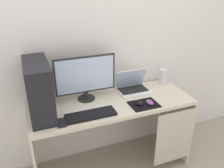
{
  "coord_description": "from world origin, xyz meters",
  "views": [
    {
      "loc": [
        -0.69,
        -1.77,
        1.79
      ],
      "look_at": [
        0.0,
        0.0,
        0.93
      ],
      "focal_mm": 37.38,
      "sensor_mm": 36.0,
      "label": 1
    }
  ],
  "objects_px": {
    "pc_tower": "(39,89)",
    "monitor": "(86,77)",
    "mouse_left": "(139,103)",
    "cell_phone": "(61,123)",
    "speaker": "(163,77)",
    "mouse_right": "(150,102)",
    "keyboard": "(91,115)",
    "laptop": "(133,86)"
  },
  "relations": [
    {
      "from": "mouse_left",
      "to": "pc_tower",
      "type": "bearing_deg",
      "value": 168.43
    },
    {
      "from": "speaker",
      "to": "mouse_left",
      "type": "distance_m",
      "value": 0.56
    },
    {
      "from": "laptop",
      "to": "keyboard",
      "type": "relative_size",
      "value": 0.77
    },
    {
      "from": "laptop",
      "to": "mouse_left",
      "type": "relative_size",
      "value": 3.37
    },
    {
      "from": "mouse_left",
      "to": "speaker",
      "type": "bearing_deg",
      "value": 35.85
    },
    {
      "from": "mouse_left",
      "to": "cell_phone",
      "type": "relative_size",
      "value": 0.74
    },
    {
      "from": "speaker",
      "to": "mouse_left",
      "type": "relative_size",
      "value": 1.71
    },
    {
      "from": "pc_tower",
      "to": "speaker",
      "type": "xyz_separation_m",
      "value": [
        1.28,
        0.16,
        -0.15
      ]
    },
    {
      "from": "pc_tower",
      "to": "mouse_right",
      "type": "relative_size",
      "value": 5.13
    },
    {
      "from": "keyboard",
      "to": "mouse_left",
      "type": "xyz_separation_m",
      "value": [
        0.46,
        0.02,
        0.01
      ]
    },
    {
      "from": "keyboard",
      "to": "speaker",
      "type": "bearing_deg",
      "value": 20.83
    },
    {
      "from": "speaker",
      "to": "keyboard",
      "type": "xyz_separation_m",
      "value": [
        -0.91,
        -0.35,
        -0.07
      ]
    },
    {
      "from": "laptop",
      "to": "speaker",
      "type": "height_order",
      "value": "laptop"
    },
    {
      "from": "pc_tower",
      "to": "cell_phone",
      "type": "height_order",
      "value": "pc_tower"
    },
    {
      "from": "pc_tower",
      "to": "monitor",
      "type": "xyz_separation_m",
      "value": [
        0.42,
        0.11,
        -0.0
      ]
    },
    {
      "from": "pc_tower",
      "to": "speaker",
      "type": "distance_m",
      "value": 1.3
    },
    {
      "from": "monitor",
      "to": "laptop",
      "type": "bearing_deg",
      "value": 1.92
    },
    {
      "from": "pc_tower",
      "to": "keyboard",
      "type": "xyz_separation_m",
      "value": [
        0.37,
        -0.19,
        -0.22
      ]
    },
    {
      "from": "monitor",
      "to": "cell_phone",
      "type": "bearing_deg",
      "value": -133.21
    },
    {
      "from": "pc_tower",
      "to": "mouse_left",
      "type": "xyz_separation_m",
      "value": [
        0.83,
        -0.17,
        -0.21
      ]
    },
    {
      "from": "speaker",
      "to": "monitor",
      "type": "bearing_deg",
      "value": -176.75
    },
    {
      "from": "speaker",
      "to": "mouse_right",
      "type": "xyz_separation_m",
      "value": [
        -0.36,
        -0.35,
        -0.06
      ]
    },
    {
      "from": "pc_tower",
      "to": "speaker",
      "type": "relative_size",
      "value": 3.0
    },
    {
      "from": "laptop",
      "to": "keyboard",
      "type": "xyz_separation_m",
      "value": [
        -0.54,
        -0.31,
        -0.03
      ]
    },
    {
      "from": "keyboard",
      "to": "mouse_left",
      "type": "bearing_deg",
      "value": 2.5
    },
    {
      "from": "mouse_right",
      "to": "monitor",
      "type": "bearing_deg",
      "value": 149.15
    },
    {
      "from": "pc_tower",
      "to": "mouse_right",
      "type": "height_order",
      "value": "pc_tower"
    },
    {
      "from": "monitor",
      "to": "speaker",
      "type": "distance_m",
      "value": 0.87
    },
    {
      "from": "monitor",
      "to": "keyboard",
      "type": "height_order",
      "value": "monitor"
    },
    {
      "from": "speaker",
      "to": "cell_phone",
      "type": "distance_m",
      "value": 1.22
    },
    {
      "from": "laptop",
      "to": "keyboard",
      "type": "bearing_deg",
      "value": -149.79
    },
    {
      "from": "speaker",
      "to": "mouse_right",
      "type": "relative_size",
      "value": 1.71
    },
    {
      "from": "laptop",
      "to": "cell_phone",
      "type": "relative_size",
      "value": 2.49
    },
    {
      "from": "speaker",
      "to": "mouse_right",
      "type": "height_order",
      "value": "speaker"
    },
    {
      "from": "mouse_left",
      "to": "cell_phone",
      "type": "distance_m",
      "value": 0.71
    },
    {
      "from": "monitor",
      "to": "cell_phone",
      "type": "height_order",
      "value": "monitor"
    },
    {
      "from": "pc_tower",
      "to": "monitor",
      "type": "relative_size",
      "value": 0.88
    },
    {
      "from": "pc_tower",
      "to": "speaker",
      "type": "height_order",
      "value": "pc_tower"
    },
    {
      "from": "mouse_right",
      "to": "laptop",
      "type": "bearing_deg",
      "value": 92.7
    },
    {
      "from": "cell_phone",
      "to": "keyboard",
      "type": "bearing_deg",
      "value": 4.5
    },
    {
      "from": "monitor",
      "to": "speaker",
      "type": "height_order",
      "value": "monitor"
    },
    {
      "from": "mouse_left",
      "to": "mouse_right",
      "type": "distance_m",
      "value": 0.1
    }
  ]
}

